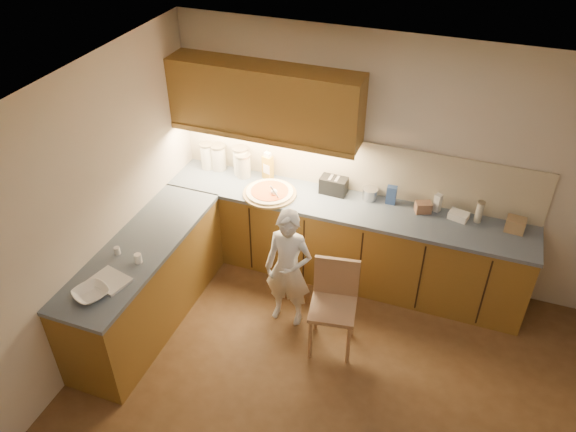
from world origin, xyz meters
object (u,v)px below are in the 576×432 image
object	(u,v)px
wooden_chair	(334,299)
toaster	(334,185)
pizza_on_board	(270,193)
child	(288,269)
oil_jug	(268,167)

from	to	relation	value
wooden_chair	toaster	xyz separation A→B (m)	(-0.36, 1.12, 0.48)
pizza_on_board	child	xyz separation A→B (m)	(0.47, -0.72, -0.31)
wooden_chair	oil_jug	world-z (taller)	oil_jug
toaster	pizza_on_board	bearing A→B (deg)	-154.20
pizza_on_board	child	world-z (taller)	child
oil_jug	toaster	distance (m)	0.75
pizza_on_board	toaster	size ratio (longest dim) A/B	1.98
child	toaster	size ratio (longest dim) A/B	4.52
wooden_chair	toaster	bearing A→B (deg)	98.52
oil_jug	pizza_on_board	bearing A→B (deg)	-64.73
wooden_chair	toaster	size ratio (longest dim) A/B	3.27
pizza_on_board	toaster	bearing A→B (deg)	23.75
oil_jug	toaster	world-z (taller)	oil_jug
child	oil_jug	xyz separation A→B (m)	(-0.61, 1.01, 0.43)
pizza_on_board	oil_jug	size ratio (longest dim) A/B	1.77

